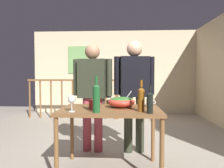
{
  "coord_description": "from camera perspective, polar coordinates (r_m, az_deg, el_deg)",
  "views": [
    {
      "loc": [
        0.31,
        -3.25,
        1.18
      ],
      "look_at": [
        0.14,
        -0.38,
        1.06
      ],
      "focal_mm": 33.83,
      "sensor_mm": 36.0,
      "label": 1
    }
  ],
  "objects": [
    {
      "name": "serving_table",
      "position": [
        2.58,
        -0.44,
        -8.49
      ],
      "size": [
        1.2,
        0.76,
        0.77
      ],
      "color": "brown",
      "rests_on": "ground_plane"
    },
    {
      "name": "salad_bowl",
      "position": [
        2.65,
        2.55,
        -4.74
      ],
      "size": [
        0.34,
        0.34,
        0.21
      ],
      "color": "#CC3D2D",
      "rests_on": "serving_table"
    },
    {
      "name": "wine_bottle_dark",
      "position": [
        2.26,
        10.23,
        -4.78
      ],
      "size": [
        0.07,
        0.07,
        0.3
      ],
      "color": "black",
      "rests_on": "serving_table"
    },
    {
      "name": "framed_picture",
      "position": [
        6.72,
        -8.88,
        6.49
      ],
      "size": [
        0.68,
        0.03,
        0.84
      ],
      "primitive_type": "cube",
      "color": "#76AB60"
    },
    {
      "name": "wine_bottle_amber",
      "position": [
        2.37,
        7.9,
        -3.94
      ],
      "size": [
        0.08,
        0.08,
        0.35
      ],
      "color": "brown",
      "rests_on": "serving_table"
    },
    {
      "name": "person_standing_right",
      "position": [
        3.22,
        6.04,
        -0.57
      ],
      "size": [
        0.61,
        0.27,
        1.69
      ],
      "rotation": [
        0.0,
        0.0,
        3.27
      ],
      "color": "#2D3323",
      "rests_on": "ground_plane"
    },
    {
      "name": "wine_glass",
      "position": [
        2.37,
        -10.84,
        -4.25
      ],
      "size": [
        0.08,
        0.08,
        0.18
      ],
      "color": "silver",
      "rests_on": "serving_table"
    },
    {
      "name": "stair_railing",
      "position": [
        5.74,
        -7.14,
        -2.9
      ],
      "size": [
        2.48,
        0.1,
        1.12
      ],
      "color": "brown",
      "rests_on": "ground_plane"
    },
    {
      "name": "tv_console",
      "position": [
        6.38,
        -3.12,
        -6.36
      ],
      "size": [
        0.9,
        0.4,
        0.41
      ],
      "primitive_type": "cube",
      "color": "#38281E",
      "rests_on": "ground_plane"
    },
    {
      "name": "back_wall",
      "position": [
        6.62,
        0.65,
        3.25
      ],
      "size": [
        5.06,
        0.1,
        2.54
      ],
      "primitive_type": "cube",
      "color": "beige",
      "rests_on": "ground_plane"
    },
    {
      "name": "ground_plane",
      "position": [
        3.47,
        -2.06,
        -17.41
      ],
      "size": [
        8.74,
        8.74,
        0.0
      ],
      "primitive_type": "plane",
      "color": "#9E9384"
    },
    {
      "name": "person_standing_left",
      "position": [
        3.25,
        -5.28,
        -1.04
      ],
      "size": [
        0.61,
        0.27,
        1.65
      ],
      "rotation": [
        0.0,
        0.0,
        3.02
      ],
      "color": "#9E3842",
      "rests_on": "ground_plane"
    },
    {
      "name": "mug_white",
      "position": [
        2.75,
        10.16,
        -4.96
      ],
      "size": [
        0.12,
        0.09,
        0.1
      ],
      "color": "white",
      "rests_on": "serving_table"
    },
    {
      "name": "wine_bottle_green",
      "position": [
        2.28,
        -4.26,
        -3.62
      ],
      "size": [
        0.08,
        0.08,
        0.4
      ],
      "color": "#1E5628",
      "rests_on": "serving_table"
    },
    {
      "name": "flat_screen_tv",
      "position": [
        6.29,
        -3.16,
        -2.04
      ],
      "size": [
        0.64,
        0.12,
        0.48
      ],
      "color": "black",
      "rests_on": "tv_console"
    },
    {
      "name": "mug_red",
      "position": [
        2.54,
        -5.37,
        -5.49
      ],
      "size": [
        0.11,
        0.08,
        0.11
      ],
      "color": "#B7332D",
      "rests_on": "serving_table"
    }
  ]
}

